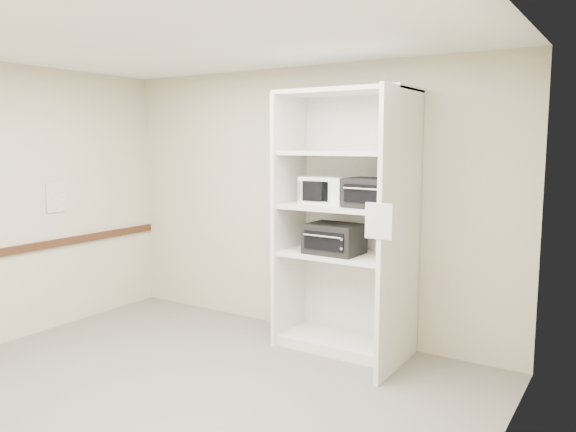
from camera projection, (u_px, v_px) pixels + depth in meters
The scene contains 10 objects.
floor at pixel (169, 401), 4.25m from camera, with size 4.50×4.00×0.01m, color #605B55.
ceiling at pixel (158, 33), 3.90m from camera, with size 4.50×4.00×0.01m, color white.
wall_back at pixel (304, 201), 5.75m from camera, with size 4.50×0.02×2.70m, color beige.
wall_right at pixel (481, 259), 2.88m from camera, with size 0.02×4.00×2.70m, color beige.
shelving_unit at pixel (350, 231), 5.17m from camera, with size 1.24×0.92×2.42m.
microwave at pixel (326, 190), 5.30m from camera, with size 0.43×0.33×0.26m, color white.
toaster_oven_upper at pixel (373, 193), 4.97m from camera, with size 0.46×0.34×0.26m, color black.
toaster_oven_lower at pixel (334, 239), 5.21m from camera, with size 0.50×0.38×0.28m, color black.
paper_sign at pixel (378, 221), 4.32m from camera, with size 0.22×0.01×0.28m, color white.
wall_poster at pixel (56, 197), 5.84m from camera, with size 0.01×0.22×0.31m, color white.
Camera 1 is at (2.92, -2.92, 1.94)m, focal length 35.00 mm.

